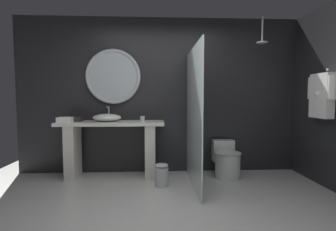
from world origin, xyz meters
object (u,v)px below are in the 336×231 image
object	(u,v)px
rain_shower_head	(262,39)
hanging_bathrobe	(322,94)
round_wall_mirror	(113,76)
tumbler_cup	(142,119)
waste_bin	(162,175)
toilet	(226,161)
folded_hand_towel	(65,120)
tissue_box	(77,119)
vessel_sink	(107,117)

from	to	relation	value
rain_shower_head	hanging_bathrobe	distance (m)	1.17
round_wall_mirror	rain_shower_head	size ratio (longest dim) A/B	2.26
tumbler_cup	round_wall_mirror	size ratio (longest dim) A/B	0.09
tumbler_cup	waste_bin	world-z (taller)	tumbler_cup
round_wall_mirror	hanging_bathrobe	size ratio (longest dim) A/B	1.32
toilet	folded_hand_towel	world-z (taller)	folded_hand_towel
tissue_box	hanging_bathrobe	distance (m)	3.63
hanging_bathrobe	waste_bin	world-z (taller)	hanging_bathrobe
hanging_bathrobe	folded_hand_towel	world-z (taller)	hanging_bathrobe
tissue_box	toilet	world-z (taller)	tissue_box
rain_shower_head	folded_hand_towel	world-z (taller)	rain_shower_head
vessel_sink	rain_shower_head	xyz separation A→B (m)	(2.40, -0.20, 1.21)
tissue_box	waste_bin	bearing A→B (deg)	-19.92
folded_hand_towel	hanging_bathrobe	bearing A→B (deg)	-7.02
toilet	waste_bin	world-z (taller)	toilet
tumbler_cup	round_wall_mirror	bearing A→B (deg)	157.22
toilet	round_wall_mirror	bearing A→B (deg)	170.90
tumbler_cup	round_wall_mirror	distance (m)	0.86
tissue_box	waste_bin	distance (m)	1.60
round_wall_mirror	waste_bin	size ratio (longest dim) A/B	2.72
rain_shower_head	hanging_bathrobe	world-z (taller)	rain_shower_head
rain_shower_head	waste_bin	xyz separation A→B (m)	(-1.54, -0.29, -2.00)
tumbler_cup	round_wall_mirror	xyz separation A→B (m)	(-0.49, 0.20, 0.68)
vessel_sink	hanging_bathrobe	xyz separation A→B (m)	(3.08, -0.62, 0.37)
round_wall_mirror	toilet	size ratio (longest dim) A/B	1.52
tumbler_cup	toilet	bearing A→B (deg)	-3.79
tissue_box	rain_shower_head	world-z (taller)	rain_shower_head
waste_bin	folded_hand_towel	bearing A→B (deg)	167.70
vessel_sink	tissue_box	world-z (taller)	vessel_sink
tumbler_cup	tissue_box	size ratio (longest dim) A/B	0.49
tumbler_cup	folded_hand_towel	bearing A→B (deg)	-171.47
tumbler_cup	folded_hand_towel	xyz separation A→B (m)	(-1.16, -0.17, 0.00)
waste_bin	folded_hand_towel	xyz separation A→B (m)	(-1.45, 0.32, 0.77)
tissue_box	round_wall_mirror	world-z (taller)	round_wall_mirror
tumbler_cup	tissue_box	world-z (taller)	tumbler_cup
vessel_sink	waste_bin	world-z (taller)	vessel_sink
tumbler_cup	tissue_box	bearing A→B (deg)	-179.47
vessel_sink	hanging_bathrobe	world-z (taller)	hanging_bathrobe
round_wall_mirror	rain_shower_head	bearing A→B (deg)	-9.81
rain_shower_head	waste_bin	world-z (taller)	rain_shower_head
tumbler_cup	rain_shower_head	xyz separation A→B (m)	(1.84, -0.20, 1.23)
toilet	waste_bin	xyz separation A→B (m)	(-1.05, -0.40, -0.09)
hanging_bathrobe	rain_shower_head	bearing A→B (deg)	147.89
round_wall_mirror	toilet	world-z (taller)	round_wall_mirror
tumbler_cup	folded_hand_towel	world-z (taller)	folded_hand_towel
round_wall_mirror	waste_bin	world-z (taller)	round_wall_mirror
hanging_bathrobe	waste_bin	bearing A→B (deg)	176.49
vessel_sink	waste_bin	bearing A→B (deg)	-29.67
tumbler_cup	hanging_bathrobe	distance (m)	2.63
waste_bin	folded_hand_towel	size ratio (longest dim) A/B	1.60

